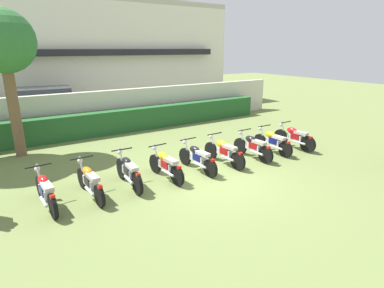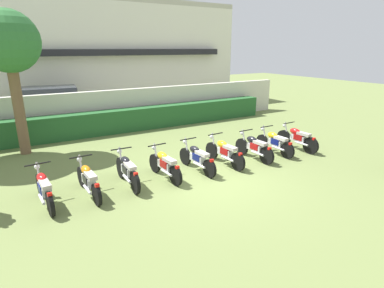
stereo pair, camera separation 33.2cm
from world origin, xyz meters
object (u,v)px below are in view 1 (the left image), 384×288
at_px(tree_far_side, 3,44).
at_px(motorcycle_in_row_2, 129,171).
at_px(motorcycle_in_row_0, 45,191).
at_px(motorcycle_in_row_3, 166,165).
at_px(parked_car, 45,107).
at_px(motorcycle_in_row_8, 294,137).
at_px(motorcycle_in_row_5, 224,151).
at_px(motorcycle_in_row_1, 90,181).
at_px(motorcycle_in_row_4, 197,158).
at_px(motorcycle_in_row_6, 253,146).
at_px(motorcycle_in_row_7, 273,141).

bearing_deg(tree_far_side, motorcycle_in_row_2, -63.58).
xyz_separation_m(motorcycle_in_row_0, motorcycle_in_row_3, (3.23, -0.00, -0.00)).
distance_m(parked_car, motorcycle_in_row_8, 11.54).
distance_m(motorcycle_in_row_0, motorcycle_in_row_5, 5.41).
relative_size(motorcycle_in_row_1, motorcycle_in_row_4, 1.01).
height_order(motorcycle_in_row_2, motorcycle_in_row_6, motorcycle_in_row_2).
distance_m(motorcycle_in_row_4, motorcycle_in_row_5, 1.06).
xyz_separation_m(tree_far_side, motorcycle_in_row_0, (0.15, -4.68, -3.36)).
bearing_deg(motorcycle_in_row_1, motorcycle_in_row_8, -93.90).
distance_m(motorcycle_in_row_3, motorcycle_in_row_6, 3.36).
bearing_deg(motorcycle_in_row_5, motorcycle_in_row_2, 85.36).
bearing_deg(motorcycle_in_row_8, tree_far_side, 58.38).
height_order(parked_car, motorcycle_in_row_1, parked_car).
distance_m(tree_far_side, motorcycle_in_row_0, 5.76).
bearing_deg(motorcycle_in_row_1, motorcycle_in_row_2, -89.19).
distance_m(tree_far_side, motorcycle_in_row_8, 10.58).
bearing_deg(tree_far_side, parked_car, 69.93).
relative_size(motorcycle_in_row_4, motorcycle_in_row_7, 1.04).
relative_size(motorcycle_in_row_0, motorcycle_in_row_5, 0.96).
xyz_separation_m(motorcycle_in_row_1, motorcycle_in_row_6, (5.54, -0.08, 0.01)).
xyz_separation_m(motorcycle_in_row_2, motorcycle_in_row_6, (4.46, -0.16, -0.01)).
xyz_separation_m(motorcycle_in_row_0, motorcycle_in_row_1, (1.05, 0.02, -0.01)).
height_order(motorcycle_in_row_2, motorcycle_in_row_5, motorcycle_in_row_2).
bearing_deg(motorcycle_in_row_0, motorcycle_in_row_1, -92.95).
xyz_separation_m(motorcycle_in_row_7, motorcycle_in_row_8, (1.07, -0.08, 0.02)).
bearing_deg(motorcycle_in_row_0, motorcycle_in_row_7, -94.03).
bearing_deg(motorcycle_in_row_5, motorcycle_in_row_6, -98.30).
xyz_separation_m(motorcycle_in_row_0, motorcycle_in_row_7, (7.64, 0.02, -0.01)).
height_order(parked_car, motorcycle_in_row_5, parked_car).
distance_m(motorcycle_in_row_7, motorcycle_in_row_8, 1.07).
distance_m(motorcycle_in_row_1, motorcycle_in_row_5, 4.36).
distance_m(tree_far_side, motorcycle_in_row_5, 7.98).
height_order(tree_far_side, motorcycle_in_row_4, tree_far_side).
distance_m(tree_far_side, motorcycle_in_row_4, 7.29).
height_order(motorcycle_in_row_0, motorcycle_in_row_2, motorcycle_in_row_2).
bearing_deg(motorcycle_in_row_0, motorcycle_in_row_6, -94.67).
xyz_separation_m(motorcycle_in_row_6, motorcycle_in_row_7, (1.05, 0.08, -0.01)).
xyz_separation_m(tree_far_side, motorcycle_in_row_2, (2.27, -4.58, -3.35)).
height_order(parked_car, motorcycle_in_row_7, parked_car).
bearing_deg(parked_car, motorcycle_in_row_8, -44.16).
distance_m(parked_car, motorcycle_in_row_5, 9.69).
bearing_deg(motorcycle_in_row_7, motorcycle_in_row_3, 89.61).
bearing_deg(motorcycle_in_row_4, tree_far_side, 40.54).
bearing_deg(motorcycle_in_row_6, motorcycle_in_row_0, 86.83).
distance_m(tree_far_side, motorcycle_in_row_6, 8.89).
xyz_separation_m(motorcycle_in_row_0, motorcycle_in_row_6, (6.59, -0.05, 0.00)).
bearing_deg(motorcycle_in_row_7, motorcycle_in_row_2, 88.48).
relative_size(tree_far_side, motorcycle_in_row_2, 2.66).
distance_m(parked_car, motorcycle_in_row_1, 8.83).
bearing_deg(motorcycle_in_row_8, parked_car, 36.04).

